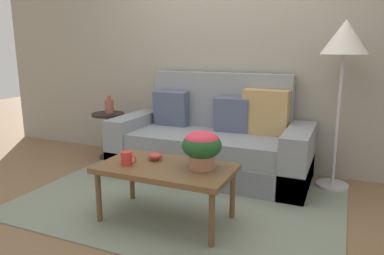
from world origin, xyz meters
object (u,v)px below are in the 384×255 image
floor_lamp (344,46)px  coffee_table (166,172)px  table_vase (109,106)px  coffee_mug (127,158)px  couch (212,144)px  potted_plant (202,146)px  snack_bowl (155,156)px  side_table (109,127)px

floor_lamp → coffee_table: bearing=-132.5°
floor_lamp → table_vase: 2.64m
coffee_mug → table_vase: 1.70m
couch → potted_plant: (0.33, -1.10, 0.30)m
floor_lamp → coffee_mug: floor_lamp is taller
floor_lamp → potted_plant: bearing=-126.3°
floor_lamp → snack_bowl: (-1.31, -1.17, -0.86)m
couch → potted_plant: bearing=-73.5°
side_table → table_vase: table_vase is taller
coffee_table → floor_lamp: floor_lamp is taller
side_table → potted_plant: (1.67, -1.13, 0.24)m
side_table → coffee_mug: (1.11, -1.28, 0.11)m
side_table → floor_lamp: (2.56, 0.08, 0.96)m
coffee_table → coffee_mug: 0.32m
snack_bowl → table_vase: (-1.24, 1.10, 0.16)m
coffee_table → snack_bowl: 0.20m
potted_plant → snack_bowl: size_ratio=2.51×
potted_plant → table_vase: bearing=145.4°
coffee_mug → table_vase: table_vase is taller
floor_lamp → couch: bearing=-174.8°
table_vase → coffee_mug: bearing=-49.6°
coffee_table → coffee_mug: (-0.29, -0.09, 0.10)m
floor_lamp → coffee_mug: bearing=-136.8°
floor_lamp → coffee_mug: size_ratio=11.72×
couch → floor_lamp: floor_lamp is taller
potted_plant → table_vase: table_vase is taller
side_table → floor_lamp: bearing=1.9°
coffee_table → snack_bowl: snack_bowl is taller
side_table → snack_bowl: (1.25, -1.08, 0.10)m
side_table → table_vase: 0.26m
side_table → potted_plant: size_ratio=1.89×
couch → floor_lamp: size_ratio=1.30×
floor_lamp → snack_bowl: bearing=-138.3°
side_table → snack_bowl: bearing=-40.8°
couch → snack_bowl: couch is taller
coffee_table → snack_bowl: bearing=145.6°
couch → side_table: couch is taller
couch → table_vase: 1.37m
coffee_mug → snack_bowl: coffee_mug is taller
couch → table_vase: bearing=178.1°
potted_plant → snack_bowl: bearing=174.1°
coffee_table → coffee_mug: coffee_mug is taller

